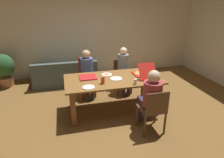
{
  "coord_description": "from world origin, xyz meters",
  "views": [
    {
      "loc": [
        -0.99,
        -3.75,
        2.3
      ],
      "look_at": [
        0.0,
        0.1,
        0.72
      ],
      "focal_mm": 31.01,
      "sensor_mm": 36.0,
      "label": 1
    }
  ],
  "objects_px": {
    "chair_1": "(87,76)",
    "person_2": "(151,95)",
    "drinking_glass_3": "(103,80)",
    "couch": "(65,75)",
    "drinking_glass_2": "(135,82)",
    "plate_2": "(107,74)",
    "person_1": "(87,70)",
    "person_0": "(124,68)",
    "pizza_box_1": "(88,77)",
    "plate_1": "(89,87)",
    "dining_table": "(113,84)",
    "drinking_glass_1": "(159,77)",
    "potted_plant": "(4,68)",
    "chair_2": "(154,109)",
    "pizza_box_0": "(143,73)",
    "plate_0": "(116,79)",
    "drinking_glass_0": "(149,78)",
    "chair_0": "(122,74)"
  },
  "relations": [
    {
      "from": "dining_table",
      "to": "chair_0",
      "type": "relative_size",
      "value": 2.4
    },
    {
      "from": "chair_2",
      "to": "drinking_glass_1",
      "type": "xyz_separation_m",
      "value": [
        0.42,
        0.68,
        0.34
      ]
    },
    {
      "from": "plate_1",
      "to": "drinking_glass_1",
      "type": "relative_size",
      "value": 2.13
    },
    {
      "from": "couch",
      "to": "dining_table",
      "type": "bearing_deg",
      "value": -62.16
    },
    {
      "from": "pizza_box_1",
      "to": "couch",
      "type": "relative_size",
      "value": 0.2
    },
    {
      "from": "plate_1",
      "to": "couch",
      "type": "bearing_deg",
      "value": 100.45
    },
    {
      "from": "person_2",
      "to": "drinking_glass_3",
      "type": "height_order",
      "value": "person_2"
    },
    {
      "from": "pizza_box_1",
      "to": "plate_2",
      "type": "distance_m",
      "value": 0.45
    },
    {
      "from": "drinking_glass_3",
      "to": "potted_plant",
      "type": "distance_m",
      "value": 3.38
    },
    {
      "from": "dining_table",
      "to": "pizza_box_1",
      "type": "relative_size",
      "value": 5.7
    },
    {
      "from": "couch",
      "to": "plate_2",
      "type": "bearing_deg",
      "value": -60.8
    },
    {
      "from": "dining_table",
      "to": "drinking_glass_0",
      "type": "height_order",
      "value": "drinking_glass_0"
    },
    {
      "from": "person_0",
      "to": "potted_plant",
      "type": "xyz_separation_m",
      "value": [
        -3.19,
        1.29,
        -0.16
      ]
    },
    {
      "from": "plate_1",
      "to": "plate_2",
      "type": "relative_size",
      "value": 0.99
    },
    {
      "from": "dining_table",
      "to": "pizza_box_1",
      "type": "height_order",
      "value": "pizza_box_1"
    },
    {
      "from": "person_2",
      "to": "drinking_glass_2",
      "type": "height_order",
      "value": "person_2"
    },
    {
      "from": "plate_0",
      "to": "drinking_glass_3",
      "type": "bearing_deg",
      "value": -150.94
    },
    {
      "from": "pizza_box_0",
      "to": "potted_plant",
      "type": "height_order",
      "value": "pizza_box_0"
    },
    {
      "from": "plate_1",
      "to": "drinking_glass_1",
      "type": "height_order",
      "value": "drinking_glass_1"
    },
    {
      "from": "chair_1",
      "to": "chair_2",
      "type": "height_order",
      "value": "chair_1"
    },
    {
      "from": "plate_0",
      "to": "drinking_glass_2",
      "type": "xyz_separation_m",
      "value": [
        0.29,
        -0.38,
        0.05
      ]
    },
    {
      "from": "chair_1",
      "to": "plate_2",
      "type": "height_order",
      "value": "chair_1"
    },
    {
      "from": "chair_0",
      "to": "drinking_glass_3",
      "type": "height_order",
      "value": "drinking_glass_3"
    },
    {
      "from": "plate_2",
      "to": "drinking_glass_2",
      "type": "xyz_separation_m",
      "value": [
        0.43,
        -0.68,
        0.05
      ]
    },
    {
      "from": "drinking_glass_3",
      "to": "couch",
      "type": "bearing_deg",
      "value": 108.87
    },
    {
      "from": "dining_table",
      "to": "drinking_glass_1",
      "type": "distance_m",
      "value": 0.98
    },
    {
      "from": "person_0",
      "to": "plate_0",
      "type": "bearing_deg",
      "value": -117.3
    },
    {
      "from": "drinking_glass_1",
      "to": "chair_1",
      "type": "bearing_deg",
      "value": 136.94
    },
    {
      "from": "person_1",
      "to": "person_0",
      "type": "bearing_deg",
      "value": -0.82
    },
    {
      "from": "drinking_glass_2",
      "to": "couch",
      "type": "xyz_separation_m",
      "value": [
        -1.34,
        2.31,
        -0.56
      ]
    },
    {
      "from": "person_2",
      "to": "drinking_glass_1",
      "type": "distance_m",
      "value": 0.69
    },
    {
      "from": "person_0",
      "to": "drinking_glass_2",
      "type": "relative_size",
      "value": 11.04
    },
    {
      "from": "pizza_box_1",
      "to": "drinking_glass_2",
      "type": "height_order",
      "value": "drinking_glass_2"
    },
    {
      "from": "chair_1",
      "to": "person_2",
      "type": "relative_size",
      "value": 0.81
    },
    {
      "from": "plate_0",
      "to": "drinking_glass_0",
      "type": "height_order",
      "value": "drinking_glass_0"
    },
    {
      "from": "pizza_box_0",
      "to": "plate_1",
      "type": "bearing_deg",
      "value": -163.94
    },
    {
      "from": "drinking_glass_2",
      "to": "couch",
      "type": "distance_m",
      "value": 2.72
    },
    {
      "from": "chair_2",
      "to": "plate_1",
      "type": "bearing_deg",
      "value": 150.06
    },
    {
      "from": "pizza_box_0",
      "to": "drinking_glass_3",
      "type": "xyz_separation_m",
      "value": [
        -0.96,
        -0.24,
        0.02
      ]
    },
    {
      "from": "chair_0",
      "to": "chair_2",
      "type": "relative_size",
      "value": 0.98
    },
    {
      "from": "dining_table",
      "to": "potted_plant",
      "type": "distance_m",
      "value": 3.42
    },
    {
      "from": "pizza_box_1",
      "to": "drinking_glass_3",
      "type": "distance_m",
      "value": 0.48
    },
    {
      "from": "person_0",
      "to": "chair_2",
      "type": "bearing_deg",
      "value": -90.0
    },
    {
      "from": "drinking_glass_0",
      "to": "couch",
      "type": "bearing_deg",
      "value": 127.06
    },
    {
      "from": "drinking_glass_2",
      "to": "pizza_box_1",
      "type": "bearing_deg",
      "value": 145.25
    },
    {
      "from": "dining_table",
      "to": "potted_plant",
      "type": "bearing_deg",
      "value": 141.77
    },
    {
      "from": "pizza_box_0",
      "to": "drinking_glass_0",
      "type": "relative_size",
      "value": 4.07
    },
    {
      "from": "drinking_glass_3",
      "to": "couch",
      "type": "relative_size",
      "value": 0.08
    },
    {
      "from": "dining_table",
      "to": "person_1",
      "type": "height_order",
      "value": "person_1"
    },
    {
      "from": "chair_0",
      "to": "drinking_glass_0",
      "type": "height_order",
      "value": "drinking_glass_0"
    }
  ]
}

